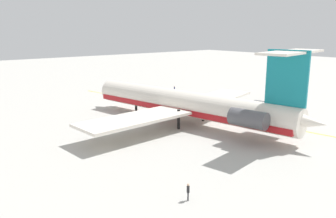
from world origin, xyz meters
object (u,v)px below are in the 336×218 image
(main_jetliner, at_px, (191,104))
(ground_crew_near_nose, at_px, (174,88))
(ground_crew_portside, at_px, (188,190))
(ground_crew_near_tail, at_px, (151,91))
(safety_cone_tail, at_px, (167,92))

(main_jetliner, bearing_deg, ground_crew_near_nose, -44.64)
(main_jetliner, height_order, ground_crew_near_nose, main_jetliner)
(ground_crew_near_nose, distance_m, ground_crew_portside, 60.82)
(ground_crew_near_nose, height_order, ground_crew_portside, ground_crew_portside)
(ground_crew_near_tail, height_order, safety_cone_tail, ground_crew_near_tail)
(ground_crew_near_nose, bearing_deg, ground_crew_portside, -51.86)
(ground_crew_portside, bearing_deg, ground_crew_near_tail, 88.61)
(main_jetliner, xyz_separation_m, ground_crew_near_tail, (26.63, -10.70, -2.62))
(ground_crew_portside, height_order, safety_cone_tail, ground_crew_portside)
(ground_crew_near_tail, bearing_deg, safety_cone_tail, 12.25)
(main_jetliner, distance_m, safety_cone_tail, 32.50)
(main_jetliner, distance_m, ground_crew_near_tail, 28.81)
(ground_crew_near_tail, height_order, ground_crew_portside, ground_crew_portside)
(safety_cone_tail, bearing_deg, ground_crew_near_nose, -108.68)
(ground_crew_near_tail, bearing_deg, ground_crew_near_nose, 4.98)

